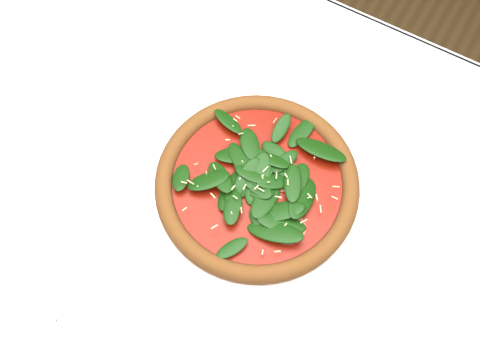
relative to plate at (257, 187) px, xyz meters
The scene contains 5 objects.
ground 0.76m from the plate, 147.85° to the right, with size 6.00×6.00×0.00m, color brown.
dining_table 0.11m from the plate, 147.85° to the right, with size 1.21×0.81×0.75m.
plate is the anchor object (origin of this frame).
pizza 0.02m from the plate, 135.00° to the right, with size 0.32×0.32×0.04m.
fork 0.35m from the plate, 110.48° to the right, with size 0.12×0.13×0.00m.
Camera 1 is at (0.16, -0.28, 1.49)m, focal length 40.00 mm.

